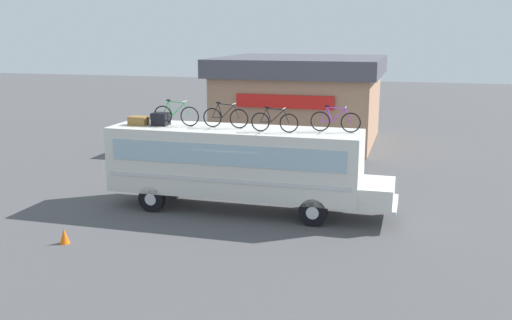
{
  "coord_description": "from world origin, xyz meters",
  "views": [
    {
      "loc": [
        6.34,
        -19.78,
        6.55
      ],
      "look_at": [
        0.84,
        0.0,
        1.96
      ],
      "focal_mm": 40.25,
      "sensor_mm": 36.0,
      "label": 1
    }
  ],
  "objects_px": {
    "luggage_bag_2": "(161,119)",
    "rooftop_bicycle_2": "(225,117)",
    "bus": "(239,162)",
    "rooftop_bicycle_4": "(335,121)",
    "rooftop_bicycle_1": "(176,115)",
    "traffic_cone": "(64,236)",
    "luggage_bag_1": "(139,121)",
    "rooftop_bicycle_3": "(274,122)"
  },
  "relations": [
    {
      "from": "bus",
      "to": "rooftop_bicycle_4",
      "type": "xyz_separation_m",
      "value": [
        3.49,
        0.25,
        1.65
      ]
    },
    {
      "from": "luggage_bag_2",
      "to": "rooftop_bicycle_2",
      "type": "distance_m",
      "value": 2.56
    },
    {
      "from": "luggage_bag_1",
      "to": "traffic_cone",
      "type": "xyz_separation_m",
      "value": [
        -0.37,
        -4.65,
        -3.01
      ]
    },
    {
      "from": "bus",
      "to": "rooftop_bicycle_1",
      "type": "bearing_deg",
      "value": 178.98
    },
    {
      "from": "rooftop_bicycle_2",
      "to": "rooftop_bicycle_4",
      "type": "bearing_deg",
      "value": 2.6
    },
    {
      "from": "luggage_bag_1",
      "to": "rooftop_bicycle_1",
      "type": "xyz_separation_m",
      "value": [
        1.43,
        0.27,
        0.24
      ]
    },
    {
      "from": "rooftop_bicycle_1",
      "to": "rooftop_bicycle_2",
      "type": "relative_size",
      "value": 1.05
    },
    {
      "from": "rooftop_bicycle_1",
      "to": "traffic_cone",
      "type": "bearing_deg",
      "value": -110.17
    },
    {
      "from": "rooftop_bicycle_1",
      "to": "traffic_cone",
      "type": "xyz_separation_m",
      "value": [
        -1.81,
        -4.92,
        -3.26
      ]
    },
    {
      "from": "rooftop_bicycle_2",
      "to": "luggage_bag_2",
      "type": "bearing_deg",
      "value": -177.69
    },
    {
      "from": "luggage_bag_1",
      "to": "bus",
      "type": "bearing_deg",
      "value": 3.24
    },
    {
      "from": "rooftop_bicycle_1",
      "to": "rooftop_bicycle_4",
      "type": "relative_size",
      "value": 1.02
    },
    {
      "from": "luggage_bag_1",
      "to": "rooftop_bicycle_3",
      "type": "bearing_deg",
      "value": -1.45
    },
    {
      "from": "bus",
      "to": "rooftop_bicycle_4",
      "type": "distance_m",
      "value": 3.87
    },
    {
      "from": "bus",
      "to": "rooftop_bicycle_3",
      "type": "distance_m",
      "value": 2.2
    },
    {
      "from": "luggage_bag_2",
      "to": "traffic_cone",
      "type": "height_order",
      "value": "luggage_bag_2"
    },
    {
      "from": "luggage_bag_1",
      "to": "rooftop_bicycle_1",
      "type": "relative_size",
      "value": 0.38
    },
    {
      "from": "luggage_bag_2",
      "to": "rooftop_bicycle_4",
      "type": "distance_m",
      "value": 6.58
    },
    {
      "from": "rooftop_bicycle_1",
      "to": "rooftop_bicycle_3",
      "type": "bearing_deg",
      "value": -5.85
    },
    {
      "from": "rooftop_bicycle_4",
      "to": "rooftop_bicycle_3",
      "type": "bearing_deg",
      "value": -163.67
    },
    {
      "from": "rooftop_bicycle_2",
      "to": "traffic_cone",
      "type": "height_order",
      "value": "rooftop_bicycle_2"
    },
    {
      "from": "rooftop_bicycle_1",
      "to": "luggage_bag_1",
      "type": "bearing_deg",
      "value": -169.52
    },
    {
      "from": "rooftop_bicycle_1",
      "to": "rooftop_bicycle_3",
      "type": "height_order",
      "value": "rooftop_bicycle_1"
    },
    {
      "from": "bus",
      "to": "rooftop_bicycle_4",
      "type": "bearing_deg",
      "value": 4.04
    },
    {
      "from": "rooftop_bicycle_4",
      "to": "traffic_cone",
      "type": "height_order",
      "value": "rooftop_bicycle_4"
    },
    {
      "from": "bus",
      "to": "rooftop_bicycle_4",
      "type": "relative_size",
      "value": 5.96
    },
    {
      "from": "luggage_bag_2",
      "to": "rooftop_bicycle_4",
      "type": "relative_size",
      "value": 0.33
    },
    {
      "from": "rooftop_bicycle_2",
      "to": "rooftop_bicycle_4",
      "type": "xyz_separation_m",
      "value": [
        4.02,
        0.18,
        -0.0
      ]
    },
    {
      "from": "rooftop_bicycle_1",
      "to": "traffic_cone",
      "type": "relative_size",
      "value": 3.71
    },
    {
      "from": "traffic_cone",
      "to": "bus",
      "type": "bearing_deg",
      "value": 48.68
    },
    {
      "from": "rooftop_bicycle_3",
      "to": "rooftop_bicycle_2",
      "type": "bearing_deg",
      "value": 167.87
    },
    {
      "from": "luggage_bag_1",
      "to": "rooftop_bicycle_2",
      "type": "height_order",
      "value": "rooftop_bicycle_2"
    },
    {
      "from": "traffic_cone",
      "to": "rooftop_bicycle_4",
      "type": "bearing_deg",
      "value": 33.36
    },
    {
      "from": "bus",
      "to": "rooftop_bicycle_1",
      "type": "relative_size",
      "value": 5.81
    },
    {
      "from": "rooftop_bicycle_1",
      "to": "rooftop_bicycle_4",
      "type": "bearing_deg",
      "value": 1.94
    },
    {
      "from": "rooftop_bicycle_3",
      "to": "luggage_bag_2",
      "type": "bearing_deg",
      "value": 175.97
    },
    {
      "from": "rooftop_bicycle_4",
      "to": "rooftop_bicycle_2",
      "type": "bearing_deg",
      "value": -177.4
    },
    {
      "from": "bus",
      "to": "rooftop_bicycle_3",
      "type": "relative_size",
      "value": 6.2
    },
    {
      "from": "bus",
      "to": "traffic_cone",
      "type": "distance_m",
      "value": 6.68
    },
    {
      "from": "bus",
      "to": "luggage_bag_2",
      "type": "bearing_deg",
      "value": -179.27
    },
    {
      "from": "bus",
      "to": "rooftop_bicycle_2",
      "type": "relative_size",
      "value": 6.08
    },
    {
      "from": "luggage_bag_1",
      "to": "rooftop_bicycle_2",
      "type": "distance_m",
      "value": 3.41
    }
  ]
}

